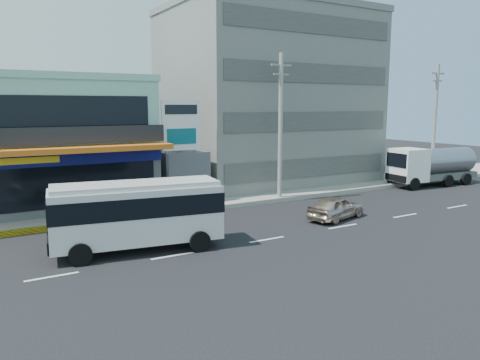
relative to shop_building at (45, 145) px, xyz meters
name	(u,v)px	position (x,y,z in m)	size (l,w,h in m)	color
ground	(267,240)	(8.00, -13.95, -4.00)	(120.00, 120.00, 0.00)	black
sidewalk	(251,195)	(13.00, -4.45, -3.85)	(70.00, 5.00, 0.30)	gray
shop_building	(45,145)	(0.00, 0.00, 0.00)	(12.40, 11.70, 8.00)	#494A4E
concrete_building	(267,100)	(18.00, 1.05, 3.00)	(16.00, 12.00, 14.00)	slate
gap_structure	(173,174)	(8.00, -1.95, -2.25)	(3.00, 6.00, 3.50)	#494A4E
satellite_dish	(178,150)	(8.00, -2.95, -0.42)	(1.50, 1.50, 0.15)	slate
billboard	(181,131)	(7.50, -4.75, 0.93)	(2.60, 0.18, 6.90)	gray
utility_pole_near	(280,126)	(14.00, -6.55, 1.15)	(1.60, 0.30, 10.00)	#999993
utility_pole_far	(435,122)	(30.00, -6.55, 1.15)	(1.60, 0.30, 10.00)	#999993
minibus	(137,210)	(1.95, -12.45, -2.12)	(7.80, 3.54, 3.15)	silver
sedan	(336,207)	(13.82, -12.45, -3.30)	(1.64, 4.06, 1.38)	#C6AD97
tanker_truck	(430,165)	(28.36, -7.63, -2.30)	(8.19, 3.20, 3.16)	white
motorcycle_rider	(121,222)	(2.12, -9.26, -3.36)	(1.56, 0.69, 1.94)	#520B0D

